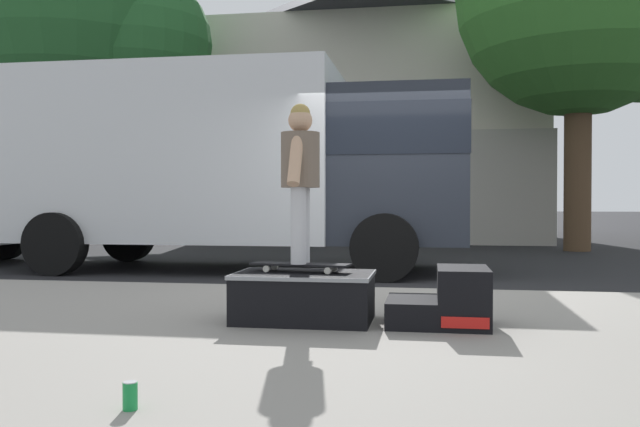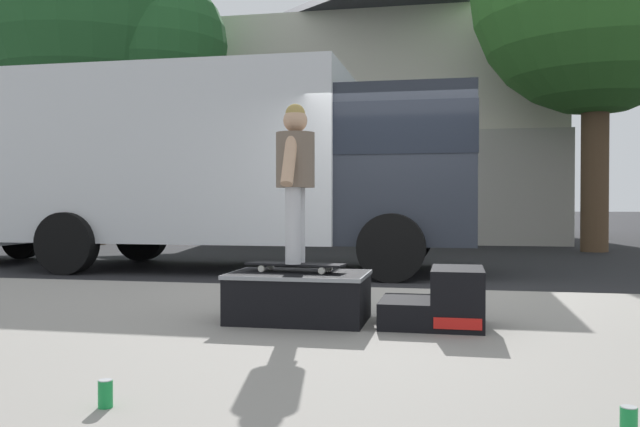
{
  "view_description": "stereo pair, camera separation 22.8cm",
  "coord_description": "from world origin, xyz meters",
  "px_view_note": "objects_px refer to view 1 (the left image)",
  "views": [
    {
      "loc": [
        0.49,
        -7.73,
        1.05
      ],
      "look_at": [
        -0.54,
        -1.5,
        0.94
      ],
      "focal_mm": 37.45,
      "sensor_mm": 36.0,
      "label": 1
    },
    {
      "loc": [
        0.71,
        -7.69,
        1.05
      ],
      "look_at": [
        -0.54,
        -1.5,
        0.94
      ],
      "focal_mm": 37.45,
      "sensor_mm": 36.0,
      "label": 2
    }
  ],
  "objects_px": {
    "skateboard": "(300,265)",
    "street_tree_neighbour": "(88,24)",
    "box_truck": "(239,160)",
    "skater_kid": "(300,170)",
    "skate_box": "(304,295)",
    "kicker_ramp": "(447,301)",
    "soda_can_b": "(130,396)",
    "street_tree_main": "(594,1)"
  },
  "relations": [
    {
      "from": "skateboard",
      "to": "street_tree_neighbour",
      "type": "bearing_deg",
      "value": 125.8
    },
    {
      "from": "box_truck",
      "to": "skater_kid",
      "type": "bearing_deg",
      "value": -68.34
    },
    {
      "from": "skate_box",
      "to": "kicker_ramp",
      "type": "bearing_deg",
      "value": -0.02
    },
    {
      "from": "skater_kid",
      "to": "box_truck",
      "type": "relative_size",
      "value": 0.18
    },
    {
      "from": "soda_can_b",
      "to": "box_truck",
      "type": "xyz_separation_m",
      "value": [
        -1.6,
        7.16,
        1.52
      ]
    },
    {
      "from": "kicker_ramp",
      "to": "soda_can_b",
      "type": "distance_m",
      "value": 2.72
    },
    {
      "from": "skateboard",
      "to": "skate_box",
      "type": "bearing_deg",
      "value": -49.97
    },
    {
      "from": "skate_box",
      "to": "street_tree_main",
      "type": "distance_m",
      "value": 11.92
    },
    {
      "from": "kicker_ramp",
      "to": "street_tree_neighbour",
      "type": "distance_m",
      "value": 13.96
    },
    {
      "from": "kicker_ramp",
      "to": "box_truck",
      "type": "xyz_separation_m",
      "value": [
        -3.04,
        4.86,
        1.4
      ]
    },
    {
      "from": "box_truck",
      "to": "street_tree_neighbour",
      "type": "distance_m",
      "value": 8.23
    },
    {
      "from": "kicker_ramp",
      "to": "box_truck",
      "type": "relative_size",
      "value": 0.11
    },
    {
      "from": "kicker_ramp",
      "to": "skater_kid",
      "type": "xyz_separation_m",
      "value": [
        -1.13,
        0.05,
        1.0
      ]
    },
    {
      "from": "kicker_ramp",
      "to": "street_tree_neighbour",
      "type": "xyz_separation_m",
      "value": [
        -8.31,
        10.01,
        5.06
      ]
    },
    {
      "from": "skater_kid",
      "to": "box_truck",
      "type": "distance_m",
      "value": 5.19
    },
    {
      "from": "street_tree_main",
      "to": "street_tree_neighbour",
      "type": "bearing_deg",
      "value": 179.46
    },
    {
      "from": "skateboard",
      "to": "street_tree_neighbour",
      "type": "xyz_separation_m",
      "value": [
        -7.18,
        9.96,
        4.81
      ]
    },
    {
      "from": "skate_box",
      "to": "skater_kid",
      "type": "height_order",
      "value": "skater_kid"
    },
    {
      "from": "kicker_ramp",
      "to": "skater_kid",
      "type": "relative_size",
      "value": 0.61
    },
    {
      "from": "skateboard",
      "to": "box_truck",
      "type": "height_order",
      "value": "box_truck"
    },
    {
      "from": "skate_box",
      "to": "box_truck",
      "type": "height_order",
      "value": "box_truck"
    },
    {
      "from": "skate_box",
      "to": "box_truck",
      "type": "xyz_separation_m",
      "value": [
        -1.95,
        4.86,
        1.38
      ]
    },
    {
      "from": "kicker_ramp",
      "to": "street_tree_neighbour",
      "type": "height_order",
      "value": "street_tree_neighbour"
    },
    {
      "from": "skateboard",
      "to": "skater_kid",
      "type": "relative_size",
      "value": 0.64
    },
    {
      "from": "box_truck",
      "to": "street_tree_neighbour",
      "type": "relative_size",
      "value": 0.83
    },
    {
      "from": "street_tree_neighbour",
      "to": "skater_kid",
      "type": "bearing_deg",
      "value": -54.2
    },
    {
      "from": "box_truck",
      "to": "street_tree_main",
      "type": "height_order",
      "value": "street_tree_main"
    },
    {
      "from": "soda_can_b",
      "to": "street_tree_main",
      "type": "distance_m",
      "value": 14.05
    },
    {
      "from": "kicker_ramp",
      "to": "street_tree_main",
      "type": "distance_m",
      "value": 11.57
    },
    {
      "from": "kicker_ramp",
      "to": "box_truck",
      "type": "distance_m",
      "value": 5.9
    },
    {
      "from": "soda_can_b",
      "to": "street_tree_neighbour",
      "type": "bearing_deg",
      "value": 119.17
    },
    {
      "from": "skateboard",
      "to": "street_tree_main",
      "type": "relative_size",
      "value": 0.1
    },
    {
      "from": "skate_box",
      "to": "street_tree_neighbour",
      "type": "height_order",
      "value": "street_tree_neighbour"
    },
    {
      "from": "kicker_ramp",
      "to": "skateboard",
      "type": "xyz_separation_m",
      "value": [
        -1.13,
        0.05,
        0.25
      ]
    },
    {
      "from": "box_truck",
      "to": "street_tree_neighbour",
      "type": "bearing_deg",
      "value": 135.67
    },
    {
      "from": "soda_can_b",
      "to": "box_truck",
      "type": "relative_size",
      "value": 0.02
    },
    {
      "from": "kicker_ramp",
      "to": "skateboard",
      "type": "distance_m",
      "value": 1.16
    },
    {
      "from": "kicker_ramp",
      "to": "skateboard",
      "type": "relative_size",
      "value": 0.95
    },
    {
      "from": "kicker_ramp",
      "to": "soda_can_b",
      "type": "xyz_separation_m",
      "value": [
        -1.44,
        -2.3,
        -0.12
      ]
    },
    {
      "from": "street_tree_main",
      "to": "skateboard",
      "type": "bearing_deg",
      "value": -114.19
    },
    {
      "from": "skateboard",
      "to": "street_tree_main",
      "type": "xyz_separation_m",
      "value": [
        4.42,
        9.85,
        4.76
      ]
    },
    {
      "from": "skater_kid",
      "to": "street_tree_main",
      "type": "height_order",
      "value": "street_tree_main"
    }
  ]
}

